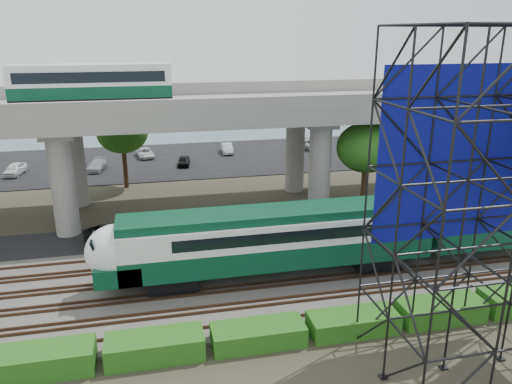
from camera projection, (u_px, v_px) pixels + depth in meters
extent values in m
plane|color=#474233|center=(225.00, 302.00, 28.53)|extent=(140.00, 140.00, 0.00)
cube|color=slate|center=(219.00, 284.00, 30.36)|extent=(90.00, 12.00, 0.20)
cube|color=black|center=(203.00, 233.00, 38.28)|extent=(90.00, 5.00, 0.08)
cube|color=black|center=(180.00, 160.00, 60.11)|extent=(90.00, 18.00, 0.08)
cube|color=#3F5B67|center=(170.00, 127.00, 80.55)|extent=(140.00, 40.00, 0.03)
cube|color=#472D1E|center=(233.00, 324.00, 25.92)|extent=(90.00, 0.08, 0.16)
cube|color=#472D1E|center=(228.00, 309.00, 27.26)|extent=(90.00, 0.08, 0.16)
cube|color=#472D1E|center=(226.00, 304.00, 27.78)|extent=(90.00, 0.08, 0.16)
cube|color=#472D1E|center=(222.00, 292.00, 29.12)|extent=(90.00, 0.08, 0.16)
cube|color=#472D1E|center=(221.00, 287.00, 29.64)|extent=(90.00, 0.08, 0.16)
cube|color=#472D1E|center=(218.00, 276.00, 30.97)|extent=(90.00, 0.08, 0.16)
cube|color=#472D1E|center=(216.00, 272.00, 31.49)|extent=(90.00, 0.08, 0.16)
cube|color=#472D1E|center=(213.00, 262.00, 32.83)|extent=(90.00, 0.08, 0.16)
cube|color=#472D1E|center=(212.00, 259.00, 33.35)|extent=(90.00, 0.08, 0.16)
cube|color=#472D1E|center=(209.00, 250.00, 34.69)|extent=(90.00, 0.08, 0.16)
cube|color=black|center=(172.00, 278.00, 29.57)|extent=(3.00, 2.20, 0.90)
cube|color=black|center=(375.00, 258.00, 32.25)|extent=(3.00, 2.20, 0.90)
cube|color=#083D26|center=(278.00, 251.00, 30.56)|extent=(19.00, 3.00, 1.40)
cube|color=silver|center=(279.00, 229.00, 30.11)|extent=(19.00, 3.00, 1.50)
cube|color=#083D26|center=(279.00, 213.00, 29.80)|extent=(19.00, 2.60, 0.50)
cube|color=black|center=(295.00, 227.00, 30.30)|extent=(15.00, 3.06, 0.70)
ellipsoid|color=silver|center=(117.00, 251.00, 28.32)|extent=(3.60, 3.00, 3.20)
cube|color=#083D26|center=(119.00, 268.00, 28.64)|extent=(2.60, 3.00, 1.10)
cube|color=black|center=(96.00, 245.00, 27.94)|extent=(0.48, 2.00, 1.09)
cube|color=#083D26|center=(482.00, 218.00, 33.14)|extent=(8.00, 3.00, 3.40)
cube|color=#9E9B93|center=(192.00, 111.00, 40.76)|extent=(80.00, 12.00, 1.20)
cube|color=#9E9B93|center=(199.00, 106.00, 35.06)|extent=(80.00, 0.50, 1.10)
cube|color=#9E9B93|center=(185.00, 89.00, 45.75)|extent=(80.00, 0.50, 1.10)
cylinder|color=#9E9B93|center=(63.00, 184.00, 36.85)|extent=(1.80, 1.80, 8.00)
cylinder|color=#9E9B93|center=(75.00, 161.00, 43.36)|extent=(1.80, 1.80, 8.00)
cube|color=#9E9B93|center=(64.00, 126.00, 38.97)|extent=(2.40, 9.00, 0.60)
cylinder|color=#9E9B93|center=(320.00, 169.00, 40.98)|extent=(1.80, 1.80, 8.00)
cylinder|color=#9E9B93|center=(295.00, 150.00, 47.49)|extent=(1.80, 1.80, 8.00)
cube|color=#9E9B93|center=(308.00, 117.00, 43.10)|extent=(2.40, 9.00, 0.60)
cylinder|color=#9E9B93|center=(510.00, 157.00, 44.70)|extent=(1.80, 1.80, 8.00)
cylinder|color=#9E9B93|center=(463.00, 141.00, 51.21)|extent=(1.80, 1.80, 8.00)
cube|color=#9E9B93|center=(491.00, 110.00, 46.82)|extent=(2.40, 9.00, 0.60)
cube|color=black|center=(94.00, 102.00, 38.91)|extent=(12.00, 2.50, 0.70)
cube|color=#083D26|center=(93.00, 91.00, 38.66)|extent=(12.00, 2.50, 0.90)
cube|color=silver|center=(92.00, 77.00, 38.32)|extent=(12.00, 2.50, 1.30)
cube|color=black|center=(92.00, 76.00, 38.31)|extent=(11.00, 2.56, 0.80)
cube|color=silver|center=(91.00, 66.00, 38.08)|extent=(12.00, 2.40, 0.30)
cube|color=navy|center=(458.00, 155.00, 23.23)|extent=(8.10, 0.08, 8.25)
cube|color=black|center=(472.00, 363.00, 23.24)|extent=(9.36, 6.36, 0.08)
cube|color=#1D4E11|center=(42.00, 361.00, 22.50)|extent=(4.60, 1.80, 1.20)
cube|color=#1D4E11|center=(155.00, 347.00, 23.54)|extent=(4.60, 1.80, 1.15)
cube|color=#1D4E11|center=(258.00, 335.00, 24.59)|extent=(4.60, 1.80, 1.03)
cube|color=#1D4E11|center=(353.00, 323.00, 25.62)|extent=(4.60, 1.80, 1.01)
cube|color=#1D4E11|center=(440.00, 310.00, 26.64)|extent=(4.60, 1.80, 1.12)
cylinder|color=#382314|center=(364.00, 184.00, 42.30)|extent=(0.44, 0.44, 4.80)
ellipsoid|color=#1D4E11|center=(366.00, 147.00, 41.32)|extent=(4.94, 4.94, 4.18)
cylinder|color=#382314|center=(125.00, 164.00, 48.85)|extent=(0.44, 0.44, 4.80)
ellipsoid|color=#1D4E11|center=(122.00, 132.00, 47.87)|extent=(4.94, 4.94, 4.18)
imported|color=black|center=(120.00, 232.00, 36.39)|extent=(5.31, 2.94, 1.41)
imported|color=silver|center=(15.00, 169.00, 53.44)|extent=(2.05, 3.90, 1.27)
imported|color=#B9BDC2|center=(71.00, 156.00, 59.17)|extent=(2.00, 3.56, 1.11)
imported|color=#9A9CA1|center=(97.00, 165.00, 55.21)|extent=(2.16, 4.06, 1.12)
imported|color=silver|center=(145.00, 153.00, 60.94)|extent=(2.50, 4.19, 1.09)
imported|color=black|center=(184.00, 161.00, 57.19)|extent=(1.70, 3.35, 1.09)
imported|color=#B6BABE|center=(227.00, 148.00, 63.03)|extent=(1.45, 3.71, 1.20)
imported|color=silver|center=(295.00, 155.00, 59.93)|extent=(2.41, 4.22, 1.15)
imported|color=#A0A3A7|center=(309.00, 144.00, 65.27)|extent=(3.02, 4.78, 1.23)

